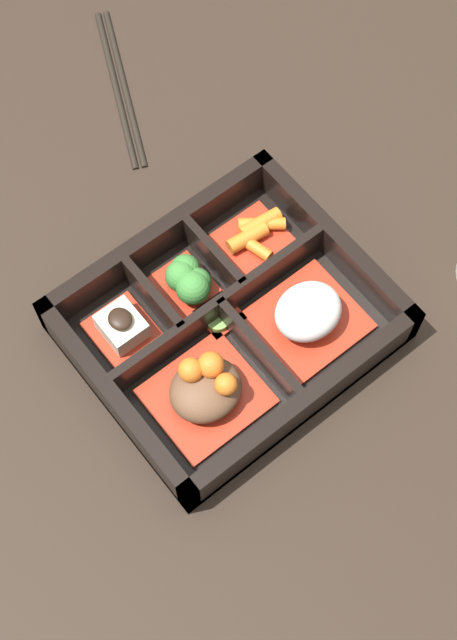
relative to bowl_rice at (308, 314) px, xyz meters
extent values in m
plane|color=black|center=(0.06, -0.04, -0.03)|extent=(3.00, 3.00, 0.00)
cube|color=black|center=(0.06, -0.04, -0.02)|extent=(0.26, 0.22, 0.01)
cube|color=black|center=(0.06, -0.15, -0.01)|extent=(0.26, 0.01, 0.05)
cube|color=black|center=(0.06, 0.06, -0.01)|extent=(0.26, 0.01, 0.05)
cube|color=black|center=(-0.07, -0.04, -0.01)|extent=(0.01, 0.22, 0.05)
cube|color=black|center=(0.18, -0.04, -0.01)|extent=(0.01, 0.22, 0.05)
cube|color=black|center=(0.06, -0.05, -0.01)|extent=(0.24, 0.01, 0.05)
cube|color=black|center=(0.03, -0.10, -0.01)|extent=(0.01, 0.08, 0.05)
cube|color=black|center=(0.10, -0.10, -0.01)|extent=(0.01, 0.08, 0.05)
cube|color=black|center=(0.06, 0.00, -0.01)|extent=(0.01, 0.11, 0.05)
cube|color=#B22D19|center=(0.00, 0.00, -0.02)|extent=(0.10, 0.09, 0.01)
ellipsoid|color=silver|center=(0.00, 0.00, 0.01)|extent=(0.06, 0.05, 0.04)
cube|color=#B22D19|center=(0.12, 0.00, -0.02)|extent=(0.10, 0.09, 0.01)
ellipsoid|color=brown|center=(0.12, 0.00, 0.00)|extent=(0.07, 0.06, 0.03)
sphere|color=#D1661E|center=(0.10, -0.01, 0.02)|extent=(0.02, 0.02, 0.02)
sphere|color=#D1661E|center=(0.12, -0.02, 0.02)|extent=(0.02, 0.02, 0.02)
sphere|color=#D1661E|center=(0.10, 0.01, 0.02)|extent=(0.02, 0.02, 0.02)
cube|color=#B22D19|center=(-0.01, -0.09, -0.02)|extent=(0.07, 0.06, 0.01)
cylinder|color=orange|center=(-0.03, -0.10, -0.01)|extent=(0.04, 0.02, 0.01)
cylinder|color=orange|center=(-0.03, -0.10, -0.01)|extent=(0.04, 0.04, 0.01)
cylinder|color=orange|center=(-0.01, -0.08, -0.01)|extent=(0.02, 0.03, 0.01)
cylinder|color=orange|center=(-0.01, -0.10, -0.01)|extent=(0.04, 0.02, 0.01)
cube|color=#B22D19|center=(0.06, -0.09, -0.02)|extent=(0.05, 0.06, 0.01)
sphere|color=#387A33|center=(0.06, -0.08, 0.00)|extent=(0.03, 0.03, 0.03)
sphere|color=#387A33|center=(0.06, -0.10, 0.00)|extent=(0.02, 0.02, 0.02)
sphere|color=#387A33|center=(0.07, -0.10, 0.00)|extent=(0.03, 0.03, 0.03)
sphere|color=#387A33|center=(0.06, -0.09, 0.00)|extent=(0.03, 0.03, 0.03)
sphere|color=#387A33|center=(0.06, -0.10, 0.00)|extent=(0.03, 0.03, 0.03)
cube|color=#B22D19|center=(0.14, -0.09, -0.02)|extent=(0.05, 0.06, 0.01)
cube|color=beige|center=(0.14, -0.09, 0.00)|extent=(0.03, 0.04, 0.02)
ellipsoid|color=black|center=(0.14, -0.09, 0.01)|extent=(0.02, 0.02, 0.01)
cube|color=#B22D19|center=(0.06, -0.05, -0.02)|extent=(0.04, 0.04, 0.01)
cylinder|color=#75A84C|center=(0.06, -0.05, -0.01)|extent=(0.03, 0.03, 0.00)
cylinder|color=#75A84C|center=(0.06, -0.05, -0.01)|extent=(0.02, 0.02, 0.01)
cylinder|color=#75A84C|center=(0.06, -0.05, -0.01)|extent=(0.02, 0.02, 0.00)
cylinder|color=black|center=(-0.03, -0.33, -0.03)|extent=(0.09, 0.19, 0.01)
cylinder|color=black|center=(-0.02, -0.33, -0.03)|extent=(0.09, 0.19, 0.01)
camera|label=1|loc=(0.27, 0.22, 0.72)|focal=50.00mm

